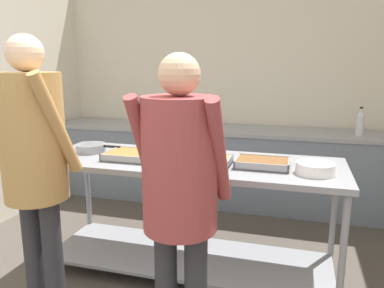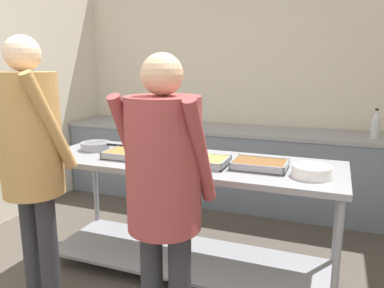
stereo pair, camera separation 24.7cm
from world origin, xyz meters
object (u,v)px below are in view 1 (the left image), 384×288
Objects in this scene: serving_tray_greens at (262,163)px; guest_serving_right at (180,181)px; plate_stack at (315,168)px; sauce_pan at (91,148)px; serving_tray_roast at (202,161)px; water_bottle at (360,122)px; serving_tray_vegetables at (139,156)px; guest_serving_left at (34,152)px.

guest_serving_right is at bearing -114.08° from serving_tray_greens.
plate_stack is at bearing -11.63° from serving_tray_greens.
sauce_pan is 0.96m from serving_tray_roast.
plate_stack is at bearing -4.71° from sauce_pan.
sauce_pan is 2.65m from water_bottle.
plate_stack reaches higher than sauce_pan.
sauce_pan is 0.23× the size of guest_serving_right.
serving_tray_greens is at bearing -2.94° from sauce_pan.
guest_serving_left is (-0.36, -0.69, 0.16)m from serving_tray_vegetables.
serving_tray_roast is 0.23× the size of guest_serving_left.
serving_tray_greens is 0.85m from guest_serving_right.
serving_tray_vegetables is 0.48m from serving_tray_roast.
plate_stack is at bearing -1.27° from serving_tray_vegetables.
guest_serving_right is at bearing -39.58° from sauce_pan.
water_bottle is at bearing 73.53° from plate_stack.
guest_serving_right reaches higher than plate_stack.
sauce_pan is 0.21× the size of guest_serving_left.
plate_stack is 0.15× the size of guest_serving_right.
serving_tray_roast and serving_tray_greens have the same top height.
serving_tray_greens is (1.37, -0.07, -0.01)m from sauce_pan.
guest_serving_left reaches higher than sauce_pan.
serving_tray_roast is 1.37× the size of water_bottle.
guest_serving_left is (-1.60, -0.66, 0.15)m from plate_stack.
sauce_pan is at bearing 166.40° from serving_tray_vegetables.
guest_serving_right reaches higher than serving_tray_vegetables.
serving_tray_greens is at bearing 65.92° from guest_serving_right.
serving_tray_vegetables and serving_tray_roast have the same top height.
serving_tray_roast is 1.10× the size of serving_tray_greens.
serving_tray_vegetables is at bearing -177.25° from serving_tray_greens.
sauce_pan is at bearing -145.99° from water_bottle.
sauce_pan is 1.72m from plate_stack.
serving_tray_roast is at bearing -172.67° from serving_tray_greens.
guest_serving_left is 3.09m from water_bottle.
plate_stack is 0.99m from guest_serving_right.
water_bottle is at bearing 42.75° from serving_tray_vegetables.
serving_tray_greens is at bearing 30.08° from guest_serving_left.
sauce_pan is at bearing 177.06° from serving_tray_greens.
guest_serving_left is at bearing -132.42° from water_bottle.
plate_stack reaches higher than serving_tray_vegetables.
serving_tray_greens is 0.21× the size of guest_serving_left.
sauce_pan reaches higher than serving_tray_vegetables.
guest_serving_left is at bearing -82.25° from sauce_pan.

